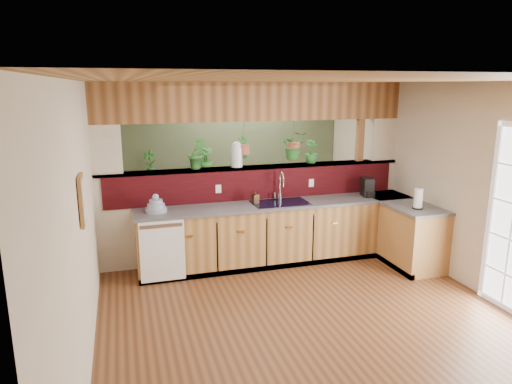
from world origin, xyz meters
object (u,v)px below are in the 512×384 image
object	(u,v)px
soap_dispenser	(255,197)
coffee_maker	(368,188)
dish_stack	(156,206)
paper_towel	(418,199)
glass_jar	(237,154)
faucet	(281,185)
shelving_console	(183,198)

from	to	relation	value
soap_dispenser	coffee_maker	distance (m)	1.76
dish_stack	paper_towel	size ratio (longest dim) A/B	0.94
soap_dispenser	dish_stack	bearing A→B (deg)	-177.06
dish_stack	paper_towel	xyz separation A→B (m)	(3.46, -0.86, 0.06)
paper_towel	glass_jar	size ratio (longest dim) A/B	0.81
faucet	glass_jar	size ratio (longest dim) A/B	1.15
dish_stack	coffee_maker	size ratio (longest dim) A/B	1.00
faucet	coffee_maker	xyz separation A→B (m)	(1.35, -0.17, -0.10)
faucet	coffee_maker	distance (m)	1.36
glass_jar	shelving_console	world-z (taller)	glass_jar
faucet	soap_dispenser	world-z (taller)	faucet
coffee_maker	soap_dispenser	bearing A→B (deg)	-169.90
soap_dispenser	shelving_console	bearing A→B (deg)	108.92
dish_stack	glass_jar	world-z (taller)	glass_jar
soap_dispenser	glass_jar	bearing A→B (deg)	123.73
coffee_maker	paper_towel	world-z (taller)	paper_towel
dish_stack	coffee_maker	world-z (taller)	coffee_maker
coffee_maker	glass_jar	distance (m)	2.07
faucet	paper_towel	distance (m)	1.93
shelving_console	coffee_maker	bearing A→B (deg)	-37.63
faucet	paper_towel	xyz separation A→B (m)	(1.64, -1.01, -0.09)
glass_jar	soap_dispenser	bearing A→B (deg)	-56.27
soap_dispenser	glass_jar	xyz separation A→B (m)	(-0.20, 0.29, 0.58)
paper_towel	shelving_console	distance (m)	4.24
coffee_maker	paper_towel	size ratio (longest dim) A/B	0.94
coffee_maker	shelving_console	distance (m)	3.44
dish_stack	coffee_maker	xyz separation A→B (m)	(3.17, -0.02, 0.05)
soap_dispenser	coffee_maker	world-z (taller)	coffee_maker
dish_stack	soap_dispenser	size ratio (longest dim) A/B	1.47
faucet	paper_towel	bearing A→B (deg)	-31.68
dish_stack	shelving_console	size ratio (longest dim) A/B	0.19
dish_stack	soap_dispenser	bearing A→B (deg)	2.94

